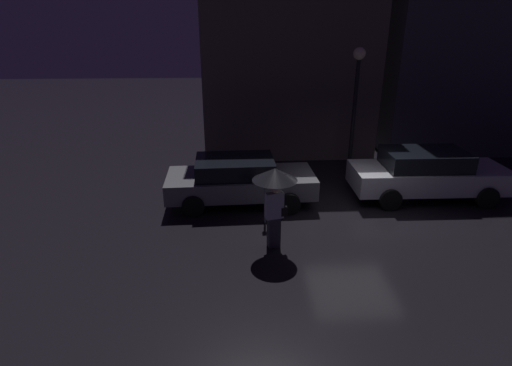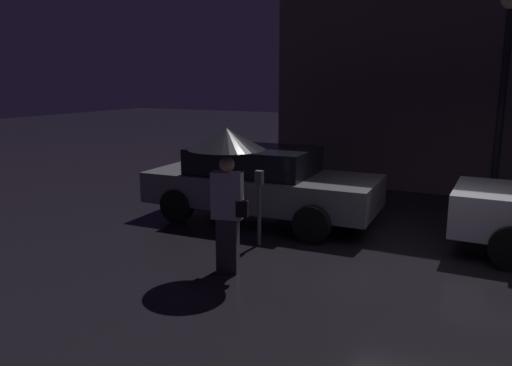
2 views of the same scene
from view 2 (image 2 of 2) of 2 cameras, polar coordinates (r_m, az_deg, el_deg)
name	(u,v)px [view 2 (image 2 of 2)]	position (r m, az deg, el deg)	size (l,w,h in m)	color
ground_plane	(428,269)	(7.68, 19.08, -9.23)	(60.00, 60.00, 0.00)	black
building_facade_left	(425,19)	(13.89, 18.74, 17.35)	(6.69, 3.00, 8.31)	#564C47
parked_car_grey	(260,182)	(9.56, 0.44, 0.13)	(4.45, 2.01, 1.39)	slate
pedestrian_with_umbrella	(227,159)	(6.74, -3.35, 2.79)	(1.05, 1.05, 2.03)	#383842
parking_meter	(259,199)	(8.04, 0.37, -1.88)	(0.12, 0.10, 1.24)	#4C5154
street_lamp_near	(506,62)	(10.82, 26.65, 12.29)	(0.41, 0.41, 4.35)	black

